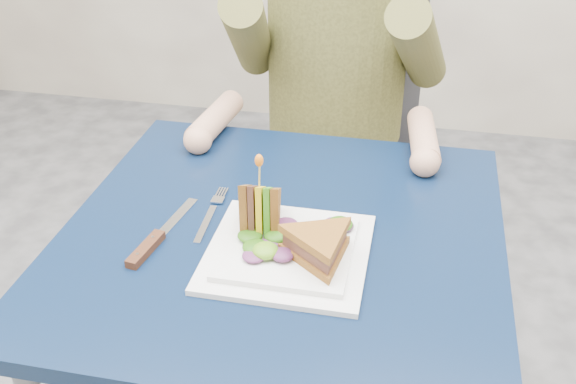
% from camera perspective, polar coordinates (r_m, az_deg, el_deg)
% --- Properties ---
extents(table, '(0.75, 0.75, 0.73)m').
position_cam_1_polar(table, '(1.21, -0.49, -6.38)').
color(table, black).
rests_on(table, ground).
extents(chair, '(0.42, 0.40, 0.93)m').
position_cam_1_polar(chair, '(1.88, 4.26, 4.50)').
color(chair, '#47474C').
rests_on(chair, ground).
extents(diner, '(0.54, 0.59, 0.74)m').
position_cam_1_polar(diner, '(1.64, 4.21, 14.46)').
color(diner, '#4C4C22').
rests_on(diner, chair).
extents(plate, '(0.26, 0.26, 0.02)m').
position_cam_1_polar(plate, '(1.10, -0.02, -5.01)').
color(plate, white).
rests_on(plate, table).
extents(sandwich_flat, '(0.19, 0.19, 0.05)m').
position_cam_1_polar(sandwich_flat, '(1.05, 2.66, -4.57)').
color(sandwich_flat, brown).
rests_on(sandwich_flat, plate).
extents(sandwich_upright, '(0.09, 0.15, 0.15)m').
position_cam_1_polar(sandwich_upright, '(1.12, -2.36, -1.46)').
color(sandwich_upright, brown).
rests_on(sandwich_upright, plate).
extents(fork, '(0.02, 0.18, 0.01)m').
position_cam_1_polar(fork, '(1.20, -6.62, -1.96)').
color(fork, silver).
rests_on(fork, table).
extents(knife, '(0.05, 0.22, 0.02)m').
position_cam_1_polar(knife, '(1.14, -11.45, -4.24)').
color(knife, silver).
rests_on(knife, table).
extents(toothpick, '(0.01, 0.01, 0.06)m').
position_cam_1_polar(toothpick, '(1.08, -2.44, 1.38)').
color(toothpick, tan).
rests_on(toothpick, sandwich_upright).
extents(toothpick_frill, '(0.01, 0.01, 0.02)m').
position_cam_1_polar(toothpick_frill, '(1.07, -2.47, 2.68)').
color(toothpick_frill, orange).
rests_on(toothpick_frill, sandwich_upright).
extents(lettuce_spill, '(0.15, 0.13, 0.02)m').
position_cam_1_polar(lettuce_spill, '(1.09, 0.34, -3.85)').
color(lettuce_spill, '#337A14').
rests_on(lettuce_spill, plate).
extents(onion_ring, '(0.04, 0.04, 0.02)m').
position_cam_1_polar(onion_ring, '(1.08, 0.81, -3.84)').
color(onion_ring, '#9E4C7A').
rests_on(onion_ring, plate).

